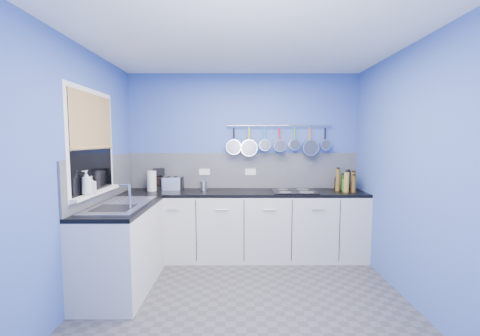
{
  "coord_description": "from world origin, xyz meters",
  "views": [
    {
      "loc": [
        -0.06,
        -2.94,
        1.58
      ],
      "look_at": [
        -0.05,
        0.75,
        1.25
      ],
      "focal_mm": 23.52,
      "sensor_mm": 36.0,
      "label": 1
    }
  ],
  "objects_px": {
    "coffee_maker": "(159,179)",
    "canister": "(204,186)",
    "toaster": "(172,183)",
    "soap_bottle_b": "(92,185)",
    "soap_bottle_a": "(86,183)",
    "hob": "(294,191)",
    "paper_towel": "(152,181)"
  },
  "relations": [
    {
      "from": "hob",
      "to": "canister",
      "type": "bearing_deg",
      "value": 173.72
    },
    {
      "from": "coffee_maker",
      "to": "canister",
      "type": "bearing_deg",
      "value": -18.77
    },
    {
      "from": "soap_bottle_b",
      "to": "hob",
      "type": "height_order",
      "value": "soap_bottle_b"
    },
    {
      "from": "soap_bottle_a",
      "to": "coffee_maker",
      "type": "distance_m",
      "value": 1.34
    },
    {
      "from": "soap_bottle_b",
      "to": "toaster",
      "type": "bearing_deg",
      "value": 64.87
    },
    {
      "from": "toaster",
      "to": "canister",
      "type": "xyz_separation_m",
      "value": [
        0.44,
        -0.04,
        -0.02
      ]
    },
    {
      "from": "soap_bottle_b",
      "to": "canister",
      "type": "distance_m",
      "value": 1.51
    },
    {
      "from": "toaster",
      "to": "canister",
      "type": "distance_m",
      "value": 0.44
    },
    {
      "from": "soap_bottle_a",
      "to": "toaster",
      "type": "relative_size",
      "value": 0.89
    },
    {
      "from": "soap_bottle_b",
      "to": "toaster",
      "type": "distance_m",
      "value": 1.31
    },
    {
      "from": "paper_towel",
      "to": "toaster",
      "type": "distance_m",
      "value": 0.28
    },
    {
      "from": "coffee_maker",
      "to": "hob",
      "type": "xyz_separation_m",
      "value": [
        1.83,
        -0.18,
        -0.14
      ]
    },
    {
      "from": "canister",
      "to": "hob",
      "type": "relative_size",
      "value": 0.22
    },
    {
      "from": "coffee_maker",
      "to": "toaster",
      "type": "xyz_separation_m",
      "value": [
        0.19,
        -0.01,
        -0.06
      ]
    },
    {
      "from": "coffee_maker",
      "to": "toaster",
      "type": "height_order",
      "value": "coffee_maker"
    },
    {
      "from": "coffee_maker",
      "to": "toaster",
      "type": "distance_m",
      "value": 0.19
    },
    {
      "from": "canister",
      "to": "paper_towel",
      "type": "bearing_deg",
      "value": -174.22
    },
    {
      "from": "canister",
      "to": "hob",
      "type": "distance_m",
      "value": 1.22
    },
    {
      "from": "soap_bottle_a",
      "to": "soap_bottle_b",
      "type": "distance_m",
      "value": 0.11
    },
    {
      "from": "soap_bottle_a",
      "to": "coffee_maker",
      "type": "xyz_separation_m",
      "value": [
        0.37,
        1.28,
        -0.12
      ]
    },
    {
      "from": "canister",
      "to": "coffee_maker",
      "type": "bearing_deg",
      "value": 175.89
    },
    {
      "from": "soap_bottle_a",
      "to": "paper_towel",
      "type": "xyz_separation_m",
      "value": [
        0.3,
        1.17,
        -0.14
      ]
    },
    {
      "from": "toaster",
      "to": "soap_bottle_b",
      "type": "bearing_deg",
      "value": -124.68
    },
    {
      "from": "paper_towel",
      "to": "canister",
      "type": "bearing_deg",
      "value": 5.78
    },
    {
      "from": "canister",
      "to": "hob",
      "type": "xyz_separation_m",
      "value": [
        1.21,
        -0.13,
        -0.06
      ]
    },
    {
      "from": "soap_bottle_a",
      "to": "paper_towel",
      "type": "bearing_deg",
      "value": 75.53
    },
    {
      "from": "toaster",
      "to": "canister",
      "type": "relative_size",
      "value": 2.18
    },
    {
      "from": "paper_towel",
      "to": "canister",
      "type": "distance_m",
      "value": 0.69
    },
    {
      "from": "toaster",
      "to": "coffee_maker",
      "type": "bearing_deg",
      "value": 168.51
    },
    {
      "from": "toaster",
      "to": "soap_bottle_a",
      "type": "bearing_deg",
      "value": -122.89
    },
    {
      "from": "paper_towel",
      "to": "coffee_maker",
      "type": "relative_size",
      "value": 0.92
    },
    {
      "from": "soap_bottle_a",
      "to": "soap_bottle_b",
      "type": "bearing_deg",
      "value": 90.0
    }
  ]
}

